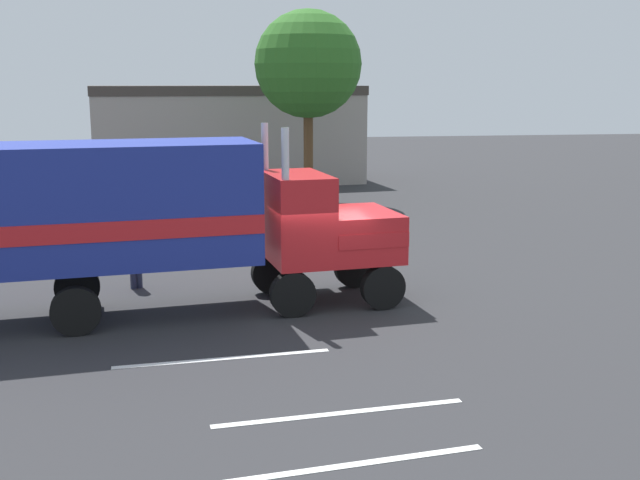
% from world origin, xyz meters
% --- Properties ---
extents(ground_plane, '(120.00, 120.00, 0.00)m').
position_xyz_m(ground_plane, '(0.00, 0.00, 0.00)').
color(ground_plane, '#2D2D30').
extents(lane_stripe_near, '(4.40, 0.49, 0.01)m').
position_xyz_m(lane_stripe_near, '(-2.56, -3.50, 0.01)').
color(lane_stripe_near, silver).
rests_on(lane_stripe_near, ground_plane).
extents(lane_stripe_mid, '(4.40, 0.53, 0.01)m').
position_xyz_m(lane_stripe_mid, '(-0.71, -6.49, 0.01)').
color(lane_stripe_mid, silver).
rests_on(lane_stripe_mid, ground_plane).
extents(lane_stripe_far, '(4.39, 0.67, 0.01)m').
position_xyz_m(lane_stripe_far, '(-1.00, -8.31, 0.01)').
color(lane_stripe_far, silver).
rests_on(lane_stripe_far, ground_plane).
extents(semi_truck, '(14.36, 4.43, 4.50)m').
position_xyz_m(semi_truck, '(-5.71, -0.30, 2.52)').
color(semi_truck, red).
rests_on(semi_truck, ground_plane).
extents(person_bystander, '(0.38, 0.48, 1.63)m').
position_xyz_m(person_bystander, '(-4.65, 2.50, 0.89)').
color(person_bystander, '#2D3347').
rests_on(person_bystander, ground_plane).
extents(tree_left, '(4.89, 4.89, 8.78)m').
position_xyz_m(tree_left, '(2.32, 17.15, 6.30)').
color(tree_left, brown).
rests_on(tree_left, ground_plane).
extents(building_backdrop, '(15.16, 7.79, 5.34)m').
position_xyz_m(building_backdrop, '(-1.08, 25.08, 2.88)').
color(building_backdrop, '#9E938C').
rests_on(building_backdrop, ground_plane).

